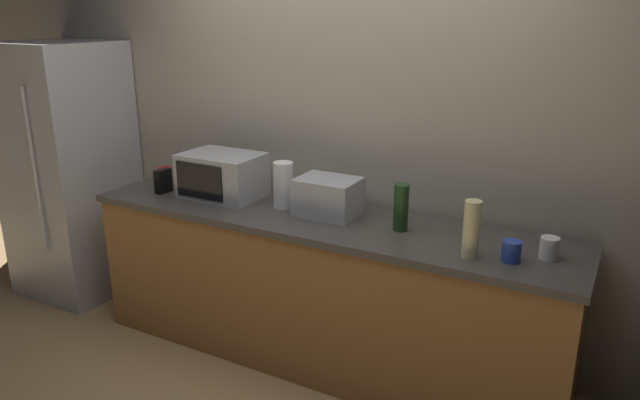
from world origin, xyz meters
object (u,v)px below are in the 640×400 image
Objects in this scene: microwave at (222,175)px; cordless_phone at (163,181)px; toaster_oven at (328,197)px; refrigerator at (69,171)px; mug_red at (165,174)px; mug_blue at (511,251)px; bottle_hand_soap at (471,229)px; bottle_wine at (401,207)px; mug_white at (549,248)px; paper_towel_roll at (283,185)px.

cordless_phone is (-0.38, -0.11, -0.06)m from microwave.
toaster_oven is at bearing 9.41° from cordless_phone.
toaster_oven is (0.73, 0.01, -0.03)m from microwave.
refrigerator reaches higher than mug_red.
refrigerator is at bearing 178.03° from mug_blue.
toaster_oven is 3.45× the size of mug_blue.
bottle_hand_soap is at bearing -7.07° from microwave.
bottle_hand_soap is (0.41, -0.18, 0.01)m from bottle_wine.
microwave is (1.34, 0.05, 0.13)m from refrigerator.
mug_red is at bearing 133.81° from cordless_phone.
bottle_hand_soap is (0.86, -0.21, 0.03)m from toaster_oven.
bottle_hand_soap reaches higher than mug_white.
mug_blue is at bearing -12.68° from bottle_wine.
mug_blue is at bearing -1.97° from refrigerator.
refrigerator is 6.67× the size of paper_towel_roll.
cordless_phone is at bearing -176.59° from bottle_wine.
mug_white is at bearing 4.73° from cordless_phone.
paper_towel_roll is 1.34m from mug_blue.
bottle_hand_soap is 3.02× the size of mug_red.
bottle_wine is (2.52, 0.03, 0.12)m from refrigerator.
toaster_oven is 2.27× the size of cordless_phone.
cordless_phone is at bearing -163.35° from microwave.
microwave is at bearing 2.05° from refrigerator.
microwave is 4.59× the size of mug_white.
bottle_hand_soap is 2.18m from mug_red.
toaster_oven is 1.26× the size of paper_towel_roll.
cordless_phone is (0.96, -0.07, 0.07)m from refrigerator.
bottle_hand_soap is at bearing -154.51° from mug_white.
mug_blue is at bearing 13.19° from bottle_hand_soap.
mug_red is at bearing 173.72° from mug_blue.
bottle_hand_soap is (2.93, -0.15, 0.14)m from refrigerator.
refrigerator is at bearing -169.01° from mug_red.
mug_white is (3.26, 0.01, 0.05)m from refrigerator.
cordless_phone is 1.64× the size of mug_red.
refrigerator reaches higher than toaster_oven.
mug_blue is 2.35m from mug_red.
microwave is at bearing 19.56° from cordless_phone.
refrigerator is at bearing 177.09° from bottle_hand_soap.
mug_blue is (1.77, -0.15, -0.09)m from microwave.
paper_towel_roll is at bearing -178.01° from toaster_oven.
refrigerator is 17.22× the size of mug_white.
paper_towel_roll is (-0.29, -0.01, 0.03)m from toaster_oven.
microwave is at bearing 178.77° from mug_white.
toaster_oven reaches higher than cordless_phone.
bottle_hand_soap is at bearing -7.90° from mug_red.
bottle_hand_soap is (1.97, -0.08, 0.06)m from cordless_phone.
mug_white is (1.19, -0.05, -0.05)m from toaster_oven.
paper_towel_roll reaches higher than mug_blue.
mug_white is at bearing -3.31° from mug_red.
paper_towel_roll is 0.83m from cordless_phone.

